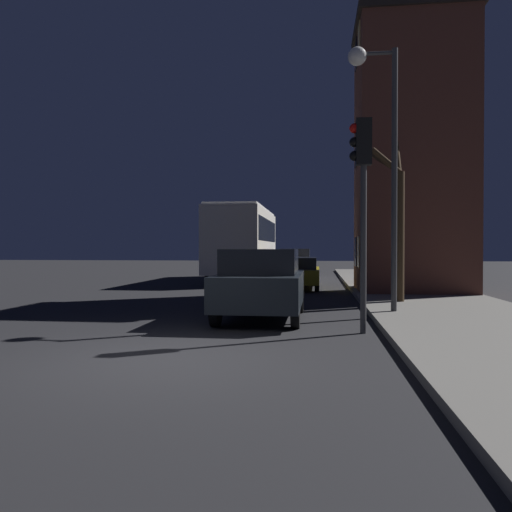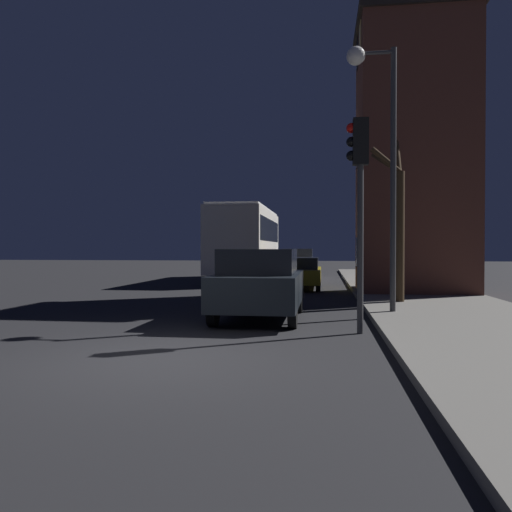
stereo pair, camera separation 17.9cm
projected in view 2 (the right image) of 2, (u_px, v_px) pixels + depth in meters
ground_plane at (154, 359)px, 7.55m from camera, size 120.00×120.00×0.00m
brick_building at (413, 155)px, 18.09m from camera, size 4.12×3.80×9.83m
streetlamp at (377, 124)px, 12.10m from camera, size 1.20×0.45×6.45m
traffic_light at (359, 179)px, 9.72m from camera, size 0.43×0.24×4.20m
bare_tree at (397, 224)px, 14.38m from camera, size 1.00×1.09×4.76m
bus at (246, 238)px, 26.06m from camera, size 2.58×9.19×3.72m
car_near_lane at (260, 283)px, 11.73m from camera, size 1.88×3.95×1.65m
car_mid_lane at (298, 272)px, 20.85m from camera, size 1.86×4.63×1.30m
car_far_lane at (298, 263)px, 28.34m from camera, size 1.85×4.02×1.65m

